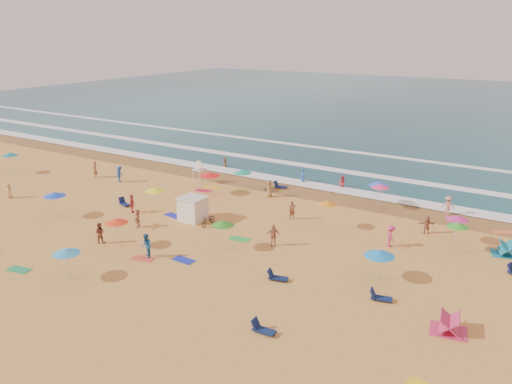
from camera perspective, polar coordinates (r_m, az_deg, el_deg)
The scene contains 13 objects.
ground at distance 43.80m, azimuth -5.63°, elevation -3.65°, with size 220.00×220.00×0.00m, color gold.
ocean at distance 119.96m, azimuth 19.64°, elevation 9.25°, with size 220.00×140.00×0.18m, color #0C4756.
wet_sand at distance 53.67m, azimuth 2.43°, elevation 0.54°, with size 220.00×220.00×0.00m, color olive.
surf_foam at distance 61.19m, azimuth 6.48°, elevation 2.73°, with size 200.00×18.70×0.05m.
cabana at distance 44.51m, azimuth -7.23°, elevation -1.97°, with size 2.00×2.00×2.00m, color white.
cabana_roof at distance 44.16m, azimuth -7.28°, elevation -0.68°, with size 2.20×2.20×0.12m, color silver.
bicycle at distance 43.36m, azimuth -5.48°, elevation -3.18°, with size 0.65×1.86×0.97m, color black.
lifeguard_stand at distance 55.32m, azimuth -6.47°, elevation 2.10°, with size 1.20×1.20×2.10m, color white, non-canonical shape.
beach_umbrellas at distance 42.33m, azimuth -3.84°, elevation -1.25°, with size 59.57×28.87×0.76m.
loungers at distance 39.36m, azimuth -5.21°, elevation -5.94°, with size 46.31×27.23×0.34m.
towels at distance 41.32m, azimuth -6.57°, elevation -5.02°, with size 42.40×26.85×0.03m.
popup_tents at distance 36.24m, azimuth 24.43°, elevation -9.05°, with size 3.82×14.77×1.20m.
beachgoers at distance 46.25m, azimuth -2.25°, elevation -1.29°, with size 39.66×25.06×2.14m.
Camera 1 is at (24.91, -32.24, 16.08)m, focal length 35.00 mm.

